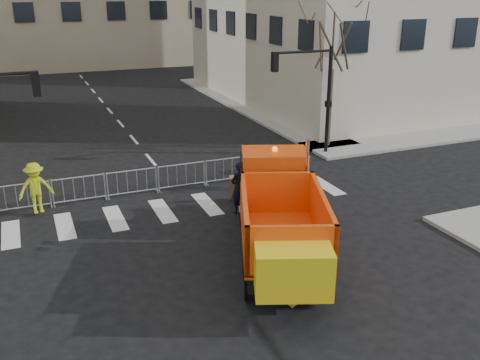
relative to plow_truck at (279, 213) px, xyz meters
name	(u,v)px	position (x,y,z in m)	size (l,w,h in m)	color
ground	(245,272)	(-1.29, -0.38, -1.58)	(120.00, 120.00, 0.00)	black
sidewalk_back	(170,180)	(-1.29, 8.12, -1.50)	(64.00, 5.00, 0.15)	gray
traffic_light_right	(328,102)	(7.21, 9.12, 1.12)	(0.18, 0.18, 5.40)	black
crowd_barriers	(157,179)	(-2.04, 7.22, -1.03)	(12.60, 0.60, 1.10)	#9EA0A5
street_tree	(331,77)	(7.91, 10.12, 2.17)	(3.00, 3.00, 7.50)	#382B21
plow_truck	(279,213)	(0.00, 0.00, 0.00)	(5.55, 9.42, 3.55)	black
cop_a	(239,187)	(0.27, 3.89, -0.58)	(0.73, 0.48, 2.01)	black
cop_b	(275,185)	(1.74, 3.81, -0.64)	(0.91, 0.71, 1.87)	black
cop_c	(246,166)	(1.48, 6.04, -0.57)	(1.18, 0.49, 2.02)	black
worker	(36,188)	(-6.78, 6.42, -0.46)	(1.25, 0.72, 1.93)	#B8C917
newspaper_box	(280,158)	(3.76, 7.41, -0.88)	(0.45, 0.40, 1.10)	#AD1B0D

